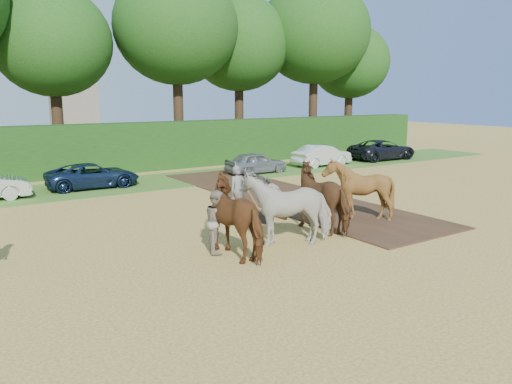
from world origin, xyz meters
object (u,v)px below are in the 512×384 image
at_px(plough_team, 305,201).
at_px(church, 68,20).
at_px(spectator_near, 218,222).
at_px(parked_cars, 207,165).

distance_m(plough_team, church, 55.41).
relative_size(plough_team, church, 0.29).
xyz_separation_m(spectator_near, parked_cars, (6.38, 12.60, -0.25)).
distance_m(plough_team, parked_cars, 12.88).
xyz_separation_m(plough_team, parked_cars, (2.95, 12.53, -0.47)).
bearing_deg(church, spectator_near, -99.69).
bearing_deg(plough_team, church, 83.88).
relative_size(spectator_near, parked_cars, 0.05).
bearing_deg(parked_cars, plough_team, -103.27).
distance_m(spectator_near, parked_cars, 14.12).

